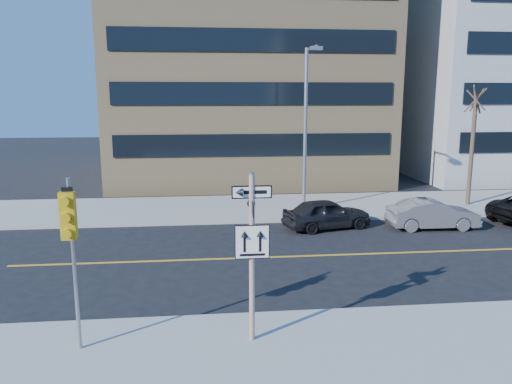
{
  "coord_description": "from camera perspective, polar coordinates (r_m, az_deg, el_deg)",
  "views": [
    {
      "loc": [
        -1.08,
        -13.51,
        5.9
      ],
      "look_at": [
        0.79,
        4.0,
        2.48
      ],
      "focal_mm": 35.0,
      "sensor_mm": 36.0,
      "label": 1
    }
  ],
  "objects": [
    {
      "name": "traffic_signal",
      "position": [
        11.6,
        -20.52,
        -4.06
      ],
      "size": [
        0.32,
        0.45,
        4.0
      ],
      "color": "gray",
      "rests_on": "near_sidewalk"
    },
    {
      "name": "street_tree_west",
      "position": [
        28.53,
        23.83,
        9.33
      ],
      "size": [
        1.8,
        1.8,
        6.35
      ],
      "color": "#33251E",
      "rests_on": "far_sidewalk"
    },
    {
      "name": "parked_car_b",
      "position": [
        23.73,
        19.55,
        -2.41
      ],
      "size": [
        1.51,
        4.03,
        1.31
      ],
      "primitive_type": "imported",
      "rotation": [
        0.0,
        0.0,
        1.54
      ],
      "color": "slate",
      "rests_on": "ground"
    },
    {
      "name": "ground",
      "position": [
        14.78,
        -1.43,
        -12.53
      ],
      "size": [
        120.0,
        120.0,
        0.0
      ],
      "primitive_type": "plane",
      "color": "black",
      "rests_on": "ground"
    },
    {
      "name": "streetlight_a",
      "position": [
        24.82,
        5.8,
        8.3
      ],
      "size": [
        0.55,
        2.25,
        8.0
      ],
      "color": "gray",
      "rests_on": "far_sidewalk"
    },
    {
      "name": "parked_car_a",
      "position": [
        22.6,
        8.08,
        -2.47
      ],
      "size": [
        2.52,
        4.25,
        1.36
      ],
      "primitive_type": "imported",
      "rotation": [
        0.0,
        0.0,
        1.82
      ],
      "color": "black",
      "rests_on": "ground"
    },
    {
      "name": "building_brick",
      "position": [
        38.76,
        -1.56,
        15.59
      ],
      "size": [
        18.0,
        18.0,
        18.0
      ],
      "primitive_type": "cube",
      "color": "tan",
      "rests_on": "ground"
    },
    {
      "name": "sign_pole",
      "position": [
        11.58,
        -0.47,
        -6.41
      ],
      "size": [
        0.92,
        0.92,
        4.06
      ],
      "color": "silver",
      "rests_on": "near_sidewalk"
    }
  ]
}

